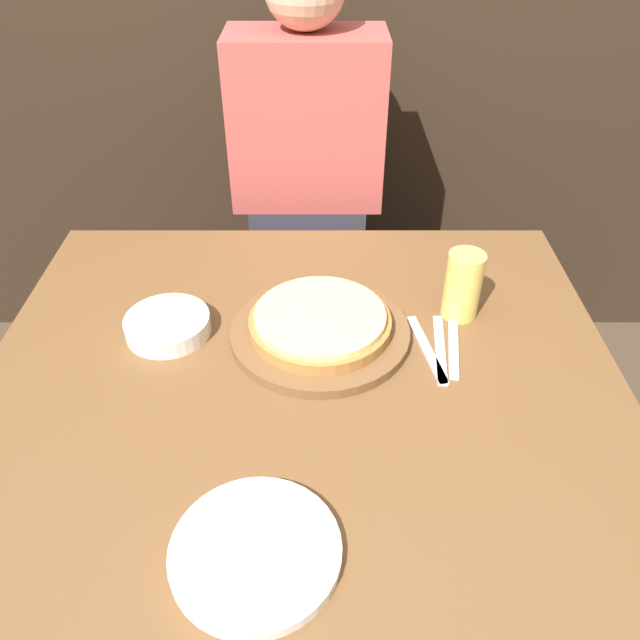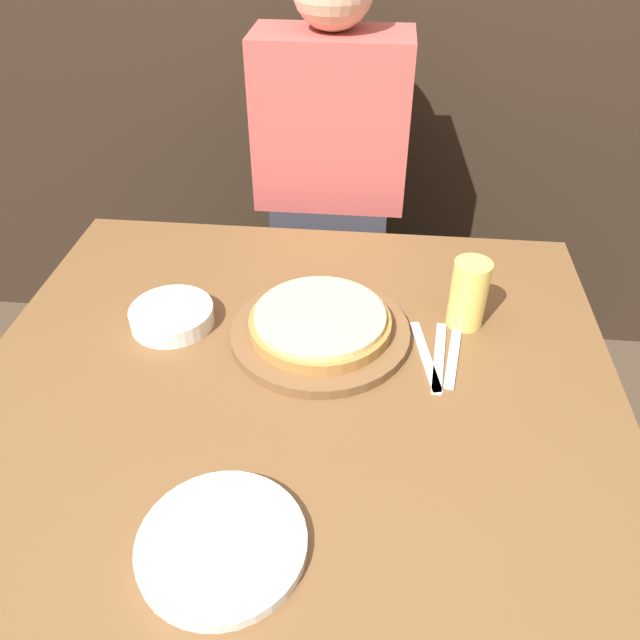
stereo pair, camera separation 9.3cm
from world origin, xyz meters
name	(u,v)px [view 1 (the left image)]	position (x,y,z in m)	size (l,w,h in m)	color
ground_plane	(306,588)	(0.00, 0.00, 0.00)	(12.00, 12.00, 0.00)	#473828
dining_table	(304,500)	(0.00, 0.00, 0.36)	(1.14, 1.03, 0.72)	brown
pizza_on_board	(320,327)	(0.03, 0.11, 0.74)	(0.34, 0.34, 0.06)	brown
beer_glass	(463,283)	(0.31, 0.18, 0.79)	(0.07, 0.07, 0.14)	#E5C65B
dinner_plate	(256,552)	(-0.05, -0.35, 0.73)	(0.23, 0.23, 0.02)	silver
side_bowl	(168,325)	(-0.26, 0.12, 0.74)	(0.16, 0.16, 0.04)	silver
fork	(427,349)	(0.23, 0.07, 0.72)	(0.05, 0.20, 0.00)	silver
dinner_knife	(440,349)	(0.26, 0.07, 0.72)	(0.04, 0.20, 0.00)	silver
spoon	(453,349)	(0.28, 0.07, 0.72)	(0.04, 0.17, 0.00)	silver
diner_person	(307,216)	(0.00, 0.73, 0.64)	(0.38, 0.20, 1.30)	#33333D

